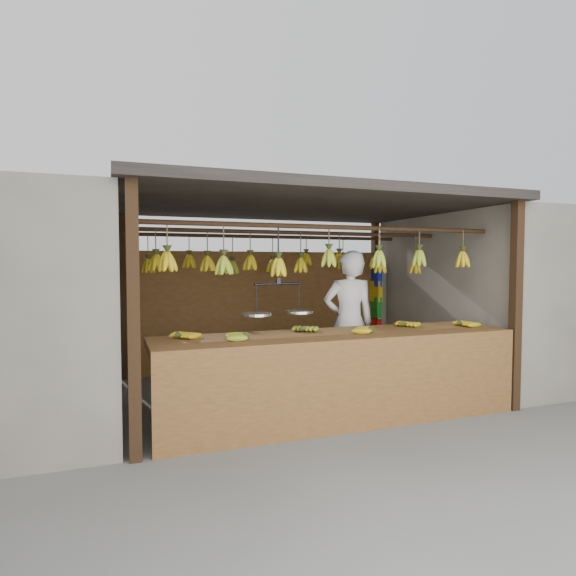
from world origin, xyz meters
name	(u,v)px	position (x,y,z in m)	size (l,w,h in m)	color
ground	(296,392)	(0.00, 0.00, 0.00)	(80.00, 80.00, 0.00)	#5B5B57
stall	(287,236)	(0.00, 0.33, 1.97)	(4.30, 3.30, 2.40)	black
neighbor_right	(519,295)	(3.60, 0.00, 1.15)	(3.00, 3.00, 2.30)	slate
counter	(343,353)	(0.03, -1.23, 0.71)	(3.80, 0.86, 0.96)	brown
hanging_bananas	(297,263)	(0.00, 0.00, 1.62)	(3.59, 2.25, 0.40)	gold
balance_scale	(278,309)	(-0.59, -1.00, 1.16)	(0.77, 0.37, 0.89)	black
vendor	(349,323)	(0.59, -0.27, 0.89)	(0.65, 0.43, 1.78)	white
bag_bundles	(376,301)	(1.94, 1.35, 1.00)	(0.08, 0.26, 1.21)	#1426BF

